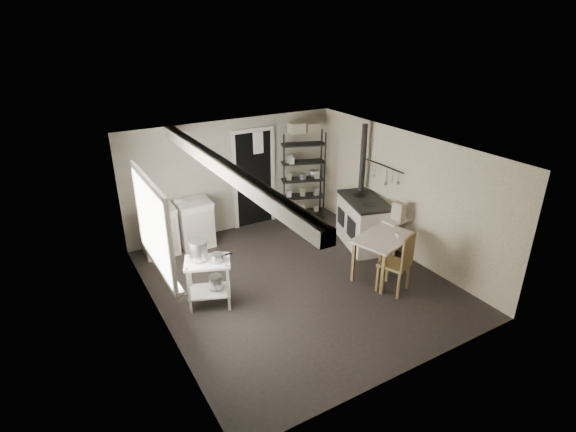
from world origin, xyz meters
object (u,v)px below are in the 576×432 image
prep_table (209,282)px  flour_sack (297,218)px  shelf_rack (303,177)px  base_cabinets (177,227)px  stove (363,224)px  chair (394,264)px  work_table (382,258)px  stockpot (198,250)px

prep_table → flour_sack: 3.10m
prep_table → shelf_rack: 3.70m
prep_table → base_cabinets: 2.07m
stove → chair: chair is taller
chair → flour_sack: 2.81m
work_table → shelf_rack: bearing=86.5°
flour_sack → work_table: bearing=-84.6°
prep_table → work_table: prep_table is taller
work_table → chair: 0.42m
stove → flour_sack: 1.48m
base_cabinets → stockpot: bearing=-95.1°
shelf_rack → chair: 3.26m
chair → flour_sack: size_ratio=2.03×
prep_table → shelf_rack: (3.00, 2.10, 0.55)m
base_cabinets → shelf_rack: size_ratio=0.72×
stockpot → base_cabinets: (0.26, 1.97, -0.48)m
base_cabinets → flour_sack: bearing=-6.7°
base_cabinets → work_table: bearing=-44.0°
stockpot → chair: bearing=-23.1°
base_cabinets → stove: size_ratio=1.14×
chair → base_cabinets: bearing=106.3°
stockpot → prep_table: bearing=-42.9°
chair → prep_table: bearing=135.2°
prep_table → base_cabinets: bearing=85.5°
work_table → stove: bearing=66.4°
base_cabinets → flour_sack: (2.44, -0.38, -0.22)m
base_cabinets → shelf_rack: (2.83, 0.04, 0.49)m
shelf_rack → chair: (-0.28, -3.22, -0.46)m
stockpot → flour_sack: size_ratio=0.56×
stockpot → stove: 3.46m
stockpot → chair: 3.09m
stockpot → base_cabinets: 2.05m
prep_table → chair: bearing=-22.3°
flour_sack → base_cabinets: bearing=171.1°
stockpot → stove: size_ratio=0.24×
base_cabinets → shelf_rack: bearing=3.1°
prep_table → shelf_rack: bearing=35.1°
stockpot → shelf_rack: bearing=33.2°
prep_table → chair: (2.72, -1.11, 0.09)m
prep_table → stove: (3.31, 0.40, 0.04)m
prep_table → flour_sack: (2.60, 1.68, -0.16)m
work_table → flour_sack: 2.41m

